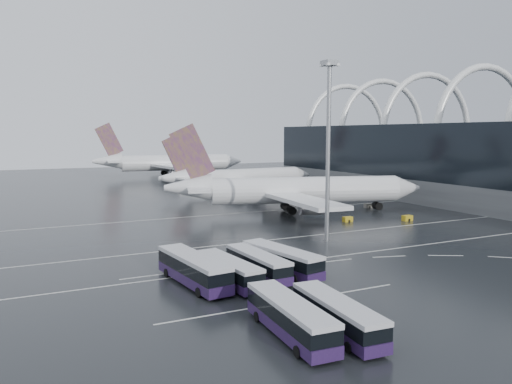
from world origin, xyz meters
name	(u,v)px	position (x,y,z in m)	size (l,w,h in m)	color
ground	(370,248)	(0.00, 0.00, 0.00)	(420.00, 420.00, 0.00)	black
lane_marking_near	(378,251)	(0.00, -2.00, 0.01)	(120.00, 0.25, 0.01)	silver
lane_marking_mid	(326,234)	(0.00, 12.00, 0.01)	(120.00, 0.25, 0.01)	silver
lane_marking_far	(256,212)	(0.00, 40.00, 0.01)	(120.00, 0.25, 0.01)	silver
bus_bay_line_south	(285,302)	(-24.00, -16.00, 0.01)	(28.00, 0.25, 0.01)	silver
bus_bay_line_north	(226,266)	(-24.00, 0.00, 0.01)	(28.00, 0.25, 0.01)	silver
airliner_main	(293,191)	(6.65, 34.78, 4.94)	(57.28, 49.57, 19.73)	white
airliner_gate_b	(238,178)	(10.96, 74.43, 4.40)	(50.60, 45.37, 17.56)	white
airliner_gate_c	(168,163)	(8.79, 140.01, 5.48)	(61.53, 56.52, 21.91)	white
bus_row_near_a	(193,269)	(-30.55, -5.82, 1.89)	(4.65, 14.26, 3.45)	#24133C
bus_row_near_b	(229,270)	(-26.80, -7.44, 1.64)	(3.85, 12.30, 2.98)	#24133C
bus_row_near_c	(258,264)	(-22.41, -6.26, 1.65)	(3.35, 12.32, 3.00)	#24133C
bus_row_near_d	(282,259)	(-18.94, -6.08, 1.76)	(5.12, 13.33, 3.21)	#24133C
bus_row_far_a	(290,317)	(-27.92, -23.71, 1.73)	(3.64, 12.93, 3.15)	#24133C
bus_row_far_b	(337,315)	(-23.85, -25.00, 1.64)	(3.58, 12.31, 2.99)	#24133C
floodlight_mast	(329,129)	(-3.01, 7.28, 18.25)	(2.22, 2.22, 29.01)	gray
gse_cart_belly_a	(407,218)	(22.46, 15.99, 0.55)	(2.02, 1.19, 1.10)	gold
gse_cart_belly_b	(368,206)	(26.80, 33.66, 0.53)	(1.93, 1.14, 1.05)	slate
gse_cart_belly_c	(348,219)	(10.90, 20.36, 0.51)	(1.88, 1.11, 1.02)	gold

